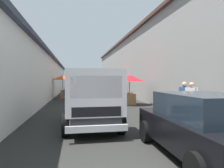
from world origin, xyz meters
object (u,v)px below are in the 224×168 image
Objects in this scene: vendor_by_crates at (192,99)px; vendor_in_shade at (184,98)px; fruit_stall_far_right at (111,81)px; fruit_stall_mid_lane at (130,82)px; fruit_stall_near_left at (63,80)px; delivery_truck at (92,101)px; parked_scooter at (66,96)px; hatchback_car at (201,125)px.

vendor_by_crates is 0.45m from vendor_in_shade.
fruit_stall_mid_lane is at bearing -179.79° from fruit_stall_far_right.
fruit_stall_mid_lane is at bearing 8.84° from vendor_by_crates.
fruit_stall_far_right is at bearing -78.35° from fruit_stall_near_left.
fruit_stall_far_right is 1.39× the size of vendor_by_crates.
fruit_stall_near_left is at bearing 37.03° from fruit_stall_mid_lane.
vendor_in_shade is at bearing -171.33° from fruit_stall_mid_lane.
delivery_truck reaches higher than parked_scooter.
delivery_truck is (3.02, 2.24, 0.30)m from hatchback_car.
vendor_by_crates is (-6.42, -1.00, -0.68)m from fruit_stall_mid_lane.
fruit_stall_near_left is 0.99× the size of fruit_stall_far_right.
fruit_stall_far_right reaches higher than hatchback_car.
delivery_truck is 4.31m from vendor_by_crates.
fruit_stall_far_right is at bearing -12.25° from delivery_truck.
fruit_stall_near_left is at bearing 6.81° from parked_scooter.
hatchback_car is at bearing 155.77° from vendor_in_shade.
vendor_by_crates is at bearing -149.92° from parked_scooter.
fruit_stall_mid_lane is 10.33m from hatchback_car.
hatchback_car is at bearing -143.51° from delivery_truck.
delivery_truck reaches higher than vendor_by_crates.
vendor_by_crates reaches higher than hatchback_car.
parked_scooter is (13.38, 3.54, -0.29)m from hatchback_car.
fruit_stall_mid_lane is 6.09m from vendor_in_shade.
hatchback_car is at bearing 176.87° from fruit_stall_far_right.
fruit_stall_near_left reaches higher than fruit_stall_mid_lane.
fruit_stall_mid_lane reaches higher than hatchback_car.
fruit_stall_near_left reaches higher than vendor_by_crates.
vendor_in_shade is at bearing -176.03° from fruit_stall_far_right.
hatchback_car is at bearing -165.19° from parked_scooter.
fruit_stall_mid_lane is 7.94m from delivery_truck.
fruit_stall_near_left reaches higher than delivery_truck.
hatchback_car is at bearing 174.40° from fruit_stall_mid_lane.
vendor_in_shade is at bearing 11.05° from vendor_by_crates.
hatchback_car is (-10.24, 1.00, -0.91)m from fruit_stall_mid_lane.
delivery_truck is (-14.80, 3.21, -0.68)m from fruit_stall_far_right.
fruit_stall_mid_lane is at bearing -24.17° from delivery_truck.
fruit_stall_far_right is at bearing -3.13° from hatchback_car.
delivery_truck is at bearing 167.75° from fruit_stall_far_right.
parked_scooter is at bearing -173.19° from fruit_stall_near_left.
parked_scooter is at bearing 14.81° from hatchback_car.
hatchback_car is (-16.81, -3.95, -1.03)m from fruit_stall_near_left.
fruit_stall_far_right reaches higher than delivery_truck.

